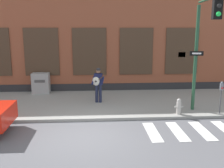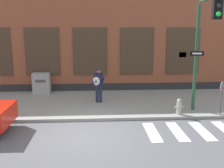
{
  "view_description": "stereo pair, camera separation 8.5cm",
  "coord_description": "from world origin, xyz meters",
  "px_view_note": "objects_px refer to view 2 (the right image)",
  "views": [
    {
      "loc": [
        0.3,
        -8.8,
        3.79
      ],
      "look_at": [
        1.01,
        1.88,
        1.52
      ],
      "focal_mm": 42.0,
      "sensor_mm": 36.0,
      "label": 1
    },
    {
      "loc": [
        0.38,
        -8.81,
        3.79
      ],
      "look_at": [
        1.01,
        1.88,
        1.52
      ],
      "focal_mm": 42.0,
      "sensor_mm": 36.0,
      "label": 2
    }
  ],
  "objects_px": {
    "traffic_light": "(204,36)",
    "parking_meter": "(222,93)",
    "busker": "(98,83)",
    "fire_hydrant": "(179,107)",
    "utility_box": "(42,83)"
  },
  "relations": [
    {
      "from": "parking_meter",
      "to": "traffic_light",
      "type": "bearing_deg",
      "value": -161.94
    },
    {
      "from": "traffic_light",
      "to": "fire_hydrant",
      "type": "xyz_separation_m",
      "value": [
        -0.74,
        0.39,
        -3.02
      ]
    },
    {
      "from": "fire_hydrant",
      "to": "parking_meter",
      "type": "bearing_deg",
      "value": -0.84
    },
    {
      "from": "busker",
      "to": "utility_box",
      "type": "xyz_separation_m",
      "value": [
        -3.27,
        2.17,
        -0.41
      ]
    },
    {
      "from": "busker",
      "to": "parking_meter",
      "type": "relative_size",
      "value": 1.22
    },
    {
      "from": "busker",
      "to": "parking_meter",
      "type": "xyz_separation_m",
      "value": [
        5.32,
        -2.13,
        -0.05
      ]
    },
    {
      "from": "parking_meter",
      "to": "utility_box",
      "type": "bearing_deg",
      "value": 153.39
    },
    {
      "from": "parking_meter",
      "to": "fire_hydrant",
      "type": "distance_m",
      "value": 1.94
    },
    {
      "from": "busker",
      "to": "fire_hydrant",
      "type": "bearing_deg",
      "value": -31.1
    },
    {
      "from": "traffic_light",
      "to": "parking_meter",
      "type": "height_order",
      "value": "traffic_light"
    },
    {
      "from": "busker",
      "to": "utility_box",
      "type": "relative_size",
      "value": 1.5
    },
    {
      "from": "utility_box",
      "to": "fire_hydrant",
      "type": "bearing_deg",
      "value": -32.36
    },
    {
      "from": "busker",
      "to": "parking_meter",
      "type": "distance_m",
      "value": 5.73
    },
    {
      "from": "traffic_light",
      "to": "utility_box",
      "type": "height_order",
      "value": "traffic_light"
    },
    {
      "from": "utility_box",
      "to": "fire_hydrant",
      "type": "distance_m",
      "value": 7.99
    }
  ]
}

